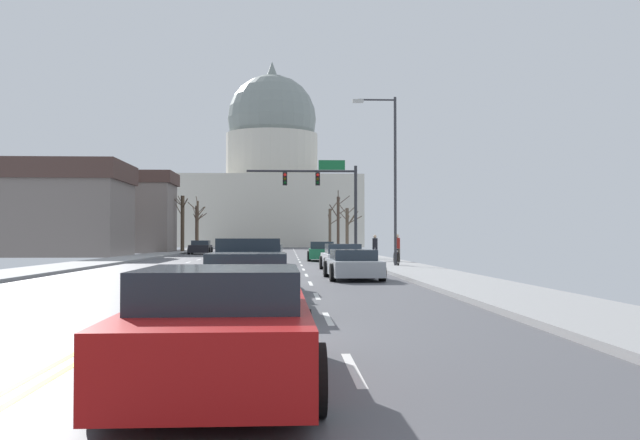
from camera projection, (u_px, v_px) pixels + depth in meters
ground at (236, 266)px, 37.46m from camera, size 20.00×180.00×0.20m
signal_gantry at (325, 188)px, 50.64m from camera, size 7.91×0.41×6.96m
street_lamp_right at (390, 166)px, 36.02m from camera, size 2.25×0.24×8.59m
capitol_building at (272, 179)px, 121.83m from camera, size 29.66×21.78×31.99m
sedan_near_00 at (322, 252)px, 47.15m from camera, size 2.01×4.32×1.28m
sedan_near_01 at (268, 255)px, 40.08m from camera, size 2.13×4.74×1.16m
sedan_near_02 at (342, 258)px, 33.40m from camera, size 2.06×4.33×1.25m
sedan_near_03 at (353, 265)px, 26.45m from camera, size 2.06×4.70×1.10m
pickup_truck_near_04 at (248, 267)px, 20.88m from camera, size 2.47×5.58×1.53m
sedan_near_05 at (247, 284)px, 14.90m from camera, size 2.12×4.62×1.23m
sedan_near_06 at (222, 329)px, 7.49m from camera, size 2.05×4.69×1.25m
sedan_oncoming_00 at (234, 250)px, 57.69m from camera, size 1.96×4.27×1.12m
sedan_oncoming_01 at (201, 248)px, 66.32m from camera, size 2.13×4.25×1.27m
flank_building_00 at (104, 212)px, 71.33m from camera, size 14.19×6.28×8.13m
flank_building_01 at (49, 209)px, 58.67m from camera, size 12.68×9.23×7.79m
flank_building_02 at (114, 212)px, 81.91m from camera, size 13.00×7.73×8.87m
bare_tree_00 at (348, 228)px, 66.10m from camera, size 2.30×1.58×4.65m
bare_tree_01 at (198, 223)px, 91.03m from camera, size 2.12×3.00×6.65m
bare_tree_02 at (330, 227)px, 92.61m from camera, size 1.70×1.79×6.02m
bare_tree_03 at (182, 222)px, 73.16m from camera, size 1.84×2.65×5.74m
bare_tree_04 at (338, 221)px, 86.28m from camera, size 2.59×2.01×7.12m
bare_tree_05 at (197, 226)px, 84.45m from camera, size 1.82×2.47×5.22m
pedestrian_00 at (397, 246)px, 41.64m from camera, size 0.35×0.34×1.61m
pedestrian_01 at (375, 246)px, 46.24m from camera, size 0.35×0.34×1.59m
bicycle_parked at (396, 258)px, 36.39m from camera, size 0.12×1.77×0.85m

